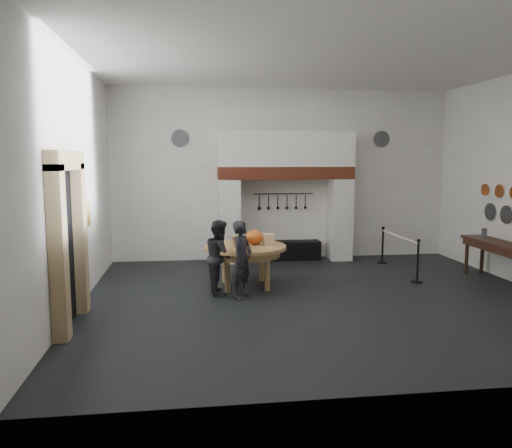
{
  "coord_description": "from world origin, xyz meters",
  "views": [
    {
      "loc": [
        -2.47,
        -9.13,
        2.67
      ],
      "look_at": [
        -1.14,
        0.88,
        1.35
      ],
      "focal_mm": 35.0,
      "sensor_mm": 36.0,
      "label": 1
    }
  ],
  "objects": [
    {
      "name": "utensil_rail",
      "position": [
        0.0,
        3.92,
        1.75
      ],
      "size": [
        1.6,
        0.02,
        0.02
      ],
      "primitive_type": "cylinder",
      "rotation": [
        0.0,
        1.57,
        0.0
      ],
      "color": "black",
      "rests_on": "wall_back"
    },
    {
      "name": "wall_left",
      "position": [
        -4.5,
        0.0,
        2.25
      ],
      "size": [
        0.02,
        8.0,
        4.5
      ],
      "primitive_type": "cube",
      "color": "white",
      "rests_on": "floor"
    },
    {
      "name": "chimney_hood",
      "position": [
        0.0,
        3.65,
        2.92
      ],
      "size": [
        3.5,
        0.7,
        0.9
      ],
      "primitive_type": "cube",
      "color": "silver",
      "rests_on": "hearth_brick_band"
    },
    {
      "name": "iron_range",
      "position": [
        0.0,
        3.72,
        0.25
      ],
      "size": [
        1.9,
        0.45,
        0.5
      ],
      "primitive_type": "cube",
      "color": "black",
      "rests_on": "floor"
    },
    {
      "name": "door_lintel",
      "position": [
        -4.38,
        -1.0,
        2.65
      ],
      "size": [
        0.22,
        1.7,
        0.3
      ],
      "primitive_type": "cube",
      "color": "tan",
      "rests_on": "door_jamb_near"
    },
    {
      "name": "copper_pan_d",
      "position": [
        4.46,
        1.85,
        1.95
      ],
      "size": [
        0.03,
        0.28,
        0.28
      ],
      "primitive_type": "cylinder",
      "rotation": [
        0.0,
        1.57,
        0.0
      ],
      "color": "#C6662D",
      "rests_on": "wall_right"
    },
    {
      "name": "work_table",
      "position": [
        -1.34,
        1.08,
        0.84
      ],
      "size": [
        1.91,
        1.91,
        0.07
      ],
      "primitive_type": "cylinder",
      "rotation": [
        0.0,
        0.0,
        0.12
      ],
      "color": "tan",
      "rests_on": "floor"
    },
    {
      "name": "floor",
      "position": [
        0.0,
        0.0,
        0.0
      ],
      "size": [
        9.0,
        8.0,
        0.02
      ],
      "primitive_type": "cube",
      "color": "black",
      "rests_on": "ground"
    },
    {
      "name": "wall_back",
      "position": [
        0.0,
        4.0,
        2.25
      ],
      "size": [
        9.0,
        0.02,
        4.5
      ],
      "primitive_type": "cube",
      "color": "white",
      "rests_on": "floor"
    },
    {
      "name": "wicker_basket",
      "position": [
        -1.49,
        0.93,
        0.98
      ],
      "size": [
        0.36,
        0.36,
        0.22
      ],
      "primitive_type": "cone",
      "rotation": [
        3.14,
        0.0,
        0.12
      ],
      "color": "#A66B3D",
      "rests_on": "work_table"
    },
    {
      "name": "hearth_brick_band",
      "position": [
        0.0,
        3.65,
        2.31
      ],
      "size": [
        3.5,
        0.72,
        0.32
      ],
      "primitive_type": "cube",
      "color": "#9E442B",
      "rests_on": "chimney_pier_left"
    },
    {
      "name": "pumpkin",
      "position": [
        -1.14,
        1.18,
        1.03
      ],
      "size": [
        0.36,
        0.36,
        0.31
      ],
      "primitive_type": "ellipsoid",
      "color": "orange",
      "rests_on": "work_table"
    },
    {
      "name": "barrier_post_far",
      "position": [
        2.42,
        2.94,
        0.45
      ],
      "size": [
        0.05,
        0.05,
        0.9
      ],
      "primitive_type": "cylinder",
      "color": "black",
      "rests_on": "floor"
    },
    {
      "name": "door_recess",
      "position": [
        -4.47,
        -1.0,
        1.25
      ],
      "size": [
        0.04,
        1.1,
        2.5
      ],
      "primitive_type": "cube",
      "color": "black",
      "rests_on": "floor"
    },
    {
      "name": "door_jamb_near",
      "position": [
        -4.38,
        -1.7,
        1.3
      ],
      "size": [
        0.22,
        0.3,
        2.6
      ],
      "primitive_type": "cube",
      "color": "tan",
      "rests_on": "floor"
    },
    {
      "name": "chimney_pier_right",
      "position": [
        1.48,
        3.65,
        1.07
      ],
      "size": [
        0.55,
        0.7,
        2.15
      ],
      "primitive_type": "cube",
      "color": "silver",
      "rests_on": "floor"
    },
    {
      "name": "pewter_plate_back_left",
      "position": [
        -2.7,
        3.96,
        3.2
      ],
      "size": [
        0.44,
        0.03,
        0.44
      ],
      "primitive_type": "cylinder",
      "rotation": [
        1.57,
        0.0,
        0.0
      ],
      "color": "#4C4C51",
      "rests_on": "wall_back"
    },
    {
      "name": "cheese_block_small",
      "position": [
        -0.86,
        1.33,
        0.97
      ],
      "size": [
        0.18,
        0.18,
        0.2
      ],
      "primitive_type": "cube",
      "color": "#E2CE87",
      "rests_on": "work_table"
    },
    {
      "name": "door_jamb_far",
      "position": [
        -4.38,
        -0.3,
        1.3
      ],
      "size": [
        0.22,
        0.3,
        2.6
      ],
      "primitive_type": "cube",
      "color": "tan",
      "rests_on": "floor"
    },
    {
      "name": "pewter_jug",
      "position": [
        4.1,
        1.21,
        1.01
      ],
      "size": [
        0.12,
        0.12,
        0.22
      ],
      "primitive_type": "cylinder",
      "color": "#4C4C51",
      "rests_on": "side_table"
    },
    {
      "name": "pewter_plate_back_right",
      "position": [
        2.7,
        3.96,
        3.2
      ],
      "size": [
        0.44,
        0.03,
        0.44
      ],
      "primitive_type": "cylinder",
      "rotation": [
        1.57,
        0.0,
        0.0
      ],
      "color": "#4C4C51",
      "rests_on": "wall_back"
    },
    {
      "name": "pewter_plate_mid",
      "position": [
        4.46,
        1.0,
        1.45
      ],
      "size": [
        0.03,
        0.4,
        0.4
      ],
      "primitive_type": "cylinder",
      "rotation": [
        0.0,
        1.57,
        0.0
      ],
      "color": "#4C4C51",
      "rests_on": "wall_right"
    },
    {
      "name": "cheese_block_big",
      "position": [
        -0.84,
        1.03,
        0.99
      ],
      "size": [
        0.22,
        0.22,
        0.24
      ],
      "primitive_type": "cube",
      "color": "#D5B87F",
      "rests_on": "work_table"
    },
    {
      "name": "visitor_far",
      "position": [
        -1.9,
        0.63,
        0.74
      ],
      "size": [
        0.62,
        0.77,
        1.48
      ],
      "primitive_type": "imported",
      "rotation": [
        0.0,
        0.0,
        1.66
      ],
      "color": "black",
      "rests_on": "floor"
    },
    {
      "name": "barrier_rope",
      "position": [
        2.42,
        1.94,
        0.85
      ],
      "size": [
        0.04,
        2.0,
        0.04
      ],
      "primitive_type": "cylinder",
      "rotation": [
        1.57,
        0.0,
        0.0
      ],
      "color": "silver",
      "rests_on": "barrier_post_near"
    },
    {
      "name": "side_table",
      "position": [
        4.1,
        0.61,
        0.87
      ],
      "size": [
        0.55,
        2.2,
        0.06
      ],
      "primitive_type": "cube",
      "color": "#371C14",
      "rests_on": "floor"
    },
    {
      "name": "wall_front",
      "position": [
        0.0,
        -4.0,
        2.25
      ],
      "size": [
        9.0,
        0.02,
        4.5
      ],
      "primitive_type": "cube",
      "color": "white",
      "rests_on": "floor"
    },
    {
      "name": "barrier_post_near",
      "position": [
        2.42,
        0.94,
        0.45
      ],
      "size": [
        0.05,
        0.05,
        0.9
      ],
      "primitive_type": "cylinder",
      "color": "black",
      "rests_on": "floor"
    },
    {
      "name": "bread_loaf",
      "position": [
        -1.44,
        1.43,
        0.94
      ],
      "size": [
        0.31,
        0.18,
        0.13
      ],
      "primitive_type": "ellipsoid",
      "color": "#AD753D",
      "rests_on": "work_table"
    },
    {
      "name": "ceiling",
      "position": [
        0.0,
        0.0,
        4.5
      ],
      "size": [
        9.0,
        8.0,
        0.02
      ],
      "primitive_type": "cube",
      "color": "silver",
      "rests_on": "wall_back"
    },
    {
      "name": "copper_pan_c",
      "position": [
        4.46,
        1.3,
        1.95
      ],
      "size": [
        0.03,
        0.3,
        0.3
      ],
      "primitive_type": "cylinder",
      "rotation": [
        0.0,
        1.57,
        0.0
      ],
      "color": "#C6662D",
      "rests_on": "wall_right"
    },
    {
      "name": "chimney_pier_left",
      "position": [
        -1.48,
        3.65,
        1.07
      ],
      "size": [
        0.55,
        0.7,
        2.15
      ],
      "primitive_type": "cube",
      "color": "silver",
      "rests_on": "floor"
    },
    {
      "name": "visitor_near",
      "position": [
        -1.5,
        0.23,
        0.75
      ],
      "size": [
        0.61,
        0.66,
        1.51
      ],
      "primitive_type": "imported",
      "rotation": [
        0.0,
        0.0,
        0.96
      ],
      "color": "black",
      "rests_on": "floor"
    },
    {
      "name": "wall_plaque",
      "position": [
        -4.45,
        0.8,
        1.6
      ],
      "size": [
        0.05,
        0.34,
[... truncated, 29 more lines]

